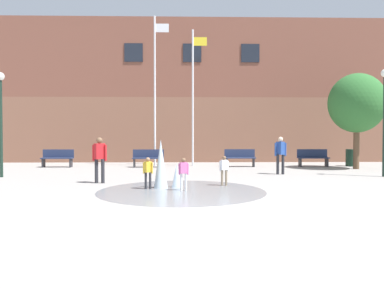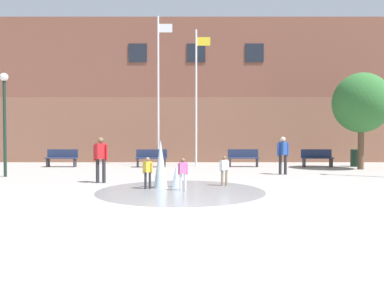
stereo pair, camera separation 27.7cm
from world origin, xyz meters
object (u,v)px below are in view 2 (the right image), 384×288
Objects in this scene: child_in_fountain at (223,168)px; trash_can at (354,158)px; park_bench_far_left at (60,158)px; child_with_pink_shirt at (181,171)px; street_tree_near_building at (359,103)px; child_running at (146,170)px; lamp_post_left_lane at (2,110)px; flagpole_left at (157,87)px; park_bench_near_trashcan at (315,158)px; flagpole_right at (195,94)px; park_bench_under_right_flagpole at (242,158)px; adult_in_red at (281,152)px; park_bench_center at (150,158)px; teen_by_trashcan at (99,156)px.

child_in_fountain is 10.56m from trash_can.
park_bench_far_left is 1.62× the size of child_with_pink_shirt.
child_running is at bearing -145.87° from street_tree_near_building.
child_with_pink_shirt is 0.24× the size of lamp_post_left_lane.
child_running is 1.00× the size of child_with_pink_shirt.
trash_can is at bearing -2.16° from flagpole_left.
street_tree_near_building is (8.44, 6.81, 2.62)m from child_with_pink_shirt.
trash_can is (16.11, 4.70, -2.23)m from lamp_post_left_lane.
park_bench_near_trashcan is 0.22× the size of flagpole_right.
park_bench_under_right_flagpole is 7.37m from child_in_fountain.
child_running is at bearing -73.53° from adult_in_red.
lamp_post_left_lane reaches higher than park_bench_near_trashcan.
child_running is 0.12× the size of flagpole_left.
park_bench_far_left is 4.68m from park_bench_center.
adult_in_red reaches higher than park_bench_center.
park_bench_under_right_flagpole is 1.78× the size of trash_can.
lamp_post_left_lane is at bearing -163.72° from trash_can.
child_running is at bearing -141.22° from trash_can.
park_bench_center is at bearing -1.77° from park_bench_far_left.
adult_in_red is 1.77× the size of trash_can.
flagpole_left is (-4.45, 0.56, 3.75)m from park_bench_under_right_flagpole.
child_running is 11.82m from street_tree_near_building.
flagpole_right reaches higher than park_bench_near_trashcan.
flagpole_left is (-8.28, 0.61, 3.75)m from park_bench_near_trashcan.
trash_can is (8.91, 8.39, -0.13)m from child_with_pink_shirt.
flagpole_right reaches higher than child_running.
park_bench_center is 4.78m from park_bench_under_right_flagpole.
park_bench_center is 1.00× the size of park_bench_near_trashcan.
park_bench_far_left is 7.33m from teen_by_trashcan.
teen_by_trashcan is 7.86m from flagpole_left.
teen_by_trashcan is (-7.01, -2.69, 0.00)m from adult_in_red.
street_tree_near_building is (1.66, -1.36, 2.72)m from park_bench_near_trashcan.
trash_can is (15.40, 0.23, -0.03)m from park_bench_far_left.
adult_in_red is 1.61× the size of child_with_pink_shirt.
flagpole_left is at bearing 168.79° from street_tree_near_building.
adult_in_red is 0.34× the size of street_tree_near_building.
lamp_post_left_lane reaches higher than trash_can.
lamp_post_left_lane reaches higher than child_running.
child_in_fountain is (-5.44, -7.14, 0.10)m from park_bench_near_trashcan.
park_bench_far_left and park_bench_center have the same top height.
park_bench_near_trashcan is 1.62× the size of child_running.
lamp_post_left_lane is at bearing -64.76° from teen_by_trashcan.
street_tree_near_building reaches higher than child_running.
child_in_fountain is (-1.61, -7.19, 0.10)m from park_bench_under_right_flagpole.
park_bench_far_left is 7.82m from flagpole_right.
park_bench_near_trashcan is at bearing 38.30° from child_with_pink_shirt.
child_with_pink_shirt reaches higher than park_bench_far_left.
park_bench_center is at bearing -177.59° from park_bench_under_right_flagpole.
park_bench_under_right_flagpole is at bearing -161.43° from child_running.
teen_by_trashcan reaches higher than park_bench_far_left.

